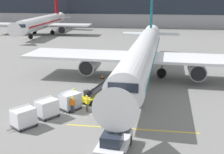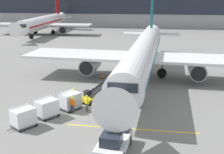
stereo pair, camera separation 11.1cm
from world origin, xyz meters
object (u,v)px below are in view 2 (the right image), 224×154
(pushback_tug, at_px, (114,142))
(ground_crew_marshaller, at_px, (87,102))
(ground_crew_by_carts, at_px, (72,104))
(parked_airplane, at_px, (143,54))
(ground_crew_by_loader, at_px, (75,94))
(safety_cone_engine_keepout, at_px, (102,76))
(belt_loader, at_px, (98,94))
(baggage_cart_second, at_px, (47,107))
(distant_airplane, at_px, (43,23))
(baggage_cart_third, at_px, (23,116))
(baggage_cart_lead, at_px, (70,100))

(pushback_tug, height_order, ground_crew_marshaller, pushback_tug)
(pushback_tug, height_order, ground_crew_by_carts, pushback_tug)
(parked_airplane, height_order, ground_crew_by_carts, parked_airplane)
(ground_crew_by_loader, distance_m, safety_cone_engine_keepout, 10.31)
(ground_crew_by_loader, bearing_deg, belt_loader, 23.33)
(ground_crew_marshaller, height_order, safety_cone_engine_keepout, ground_crew_marshaller)
(ground_crew_by_carts, bearing_deg, baggage_cart_second, -148.82)
(ground_crew_by_carts, bearing_deg, distant_airplane, 114.19)
(parked_airplane, height_order, ground_crew_marshaller, parked_airplane)
(ground_crew_by_loader, relative_size, ground_crew_marshaller, 1.00)
(baggage_cart_third, bearing_deg, safety_cone_engine_keepout, 76.35)
(baggage_cart_lead, bearing_deg, baggage_cart_third, -121.60)
(ground_crew_by_loader, bearing_deg, ground_crew_marshaller, -48.87)
(baggage_cart_third, distance_m, distant_airplane, 65.24)
(baggage_cart_second, height_order, baggage_cart_third, same)
(safety_cone_engine_keepout, bearing_deg, pushback_tug, -76.86)
(baggage_cart_second, distance_m, safety_cone_engine_keepout, 14.69)
(ground_crew_by_loader, height_order, distant_airplane, distant_airplane)
(ground_crew_marshaller, bearing_deg, baggage_cart_second, -150.86)
(baggage_cart_lead, xyz_separation_m, safety_cone_engine_keepout, (1.16, 12.09, -0.70))
(baggage_cart_third, bearing_deg, parked_airplane, 61.21)
(baggage_cart_second, xyz_separation_m, safety_cone_engine_keepout, (2.82, 14.40, -0.70))
(ground_crew_by_carts, bearing_deg, baggage_cart_third, -132.61)
(ground_crew_by_loader, bearing_deg, baggage_cart_second, -111.41)
(baggage_cart_lead, bearing_deg, parked_airplane, 62.28)
(belt_loader, relative_size, ground_crew_by_loader, 2.82)
(pushback_tug, distance_m, distant_airplane, 71.57)
(distant_airplane, bearing_deg, pushback_tug, -64.25)
(baggage_cart_second, distance_m, ground_crew_by_carts, 2.60)
(ground_crew_marshaller, bearing_deg, distant_airplane, 115.53)
(parked_airplane, bearing_deg, baggage_cart_second, -119.00)
(baggage_cart_lead, xyz_separation_m, pushback_tug, (5.84, -7.93, -0.17))
(baggage_cart_third, xyz_separation_m, ground_crew_by_loader, (2.92, 6.64, -0.00))
(ground_crew_marshaller, xyz_separation_m, distant_airplane, (-27.14, 56.81, 2.45))
(baggage_cart_second, bearing_deg, parked_airplane, 61.00)
(belt_loader, height_order, baggage_cart_lead, belt_loader)
(baggage_cart_lead, relative_size, pushback_tug, 0.59)
(ground_crew_by_loader, bearing_deg, parked_airplane, 58.39)
(baggage_cart_second, bearing_deg, safety_cone_engine_keepout, 78.94)
(parked_airplane, relative_size, safety_cone_engine_keepout, 71.20)
(pushback_tug, xyz_separation_m, safety_cone_engine_keepout, (-4.68, 20.03, -0.53))
(belt_loader, height_order, safety_cone_engine_keepout, belt_loader)
(ground_crew_by_carts, bearing_deg, ground_crew_marshaller, 25.55)
(ground_crew_by_loader, relative_size, ground_crew_by_carts, 1.00)
(ground_crew_by_carts, distance_m, safety_cone_engine_keepout, 13.09)
(baggage_cart_lead, xyz_separation_m, distant_airplane, (-25.24, 56.49, 2.45))
(baggage_cart_lead, relative_size, safety_cone_engine_keepout, 4.40)
(baggage_cart_lead, bearing_deg, pushback_tug, -53.65)
(baggage_cart_second, bearing_deg, ground_crew_marshaller, 29.14)
(baggage_cart_third, relative_size, ground_crew_by_loader, 1.55)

